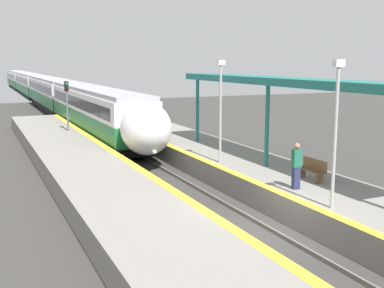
{
  "coord_description": "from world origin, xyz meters",
  "views": [
    {
      "loc": [
        -8.51,
        -13.81,
        5.96
      ],
      "look_at": [
        0.56,
        6.27,
        2.16
      ],
      "focal_mm": 45.0,
      "sensor_mm": 36.0,
      "label": 1
    }
  ],
  "objects_px": {
    "railway_signal": "(67,107)",
    "lamppost_mid": "(221,104)",
    "lamppost_near": "(336,124)",
    "train": "(40,88)",
    "platform_bench": "(312,169)",
    "person_waiting": "(296,165)"
  },
  "relations": [
    {
      "from": "railway_signal",
      "to": "lamppost_mid",
      "type": "xyz_separation_m",
      "value": [
        4.85,
        -14.15,
        1.13
      ]
    },
    {
      "from": "railway_signal",
      "to": "lamppost_near",
      "type": "height_order",
      "value": "lamppost_near"
    },
    {
      "from": "train",
      "to": "lamppost_near",
      "type": "bearing_deg",
      "value": -87.77
    },
    {
      "from": "platform_bench",
      "to": "lamppost_mid",
      "type": "xyz_separation_m",
      "value": [
        -1.86,
        4.75,
        2.4
      ]
    },
    {
      "from": "railway_signal",
      "to": "lamppost_mid",
      "type": "height_order",
      "value": "lamppost_mid"
    },
    {
      "from": "train",
      "to": "person_waiting",
      "type": "distance_m",
      "value": 55.99
    },
    {
      "from": "lamppost_near",
      "to": "lamppost_mid",
      "type": "bearing_deg",
      "value": 90.0
    },
    {
      "from": "train",
      "to": "platform_bench",
      "type": "xyz_separation_m",
      "value": [
        4.13,
        -55.02,
        -0.73
      ]
    },
    {
      "from": "railway_signal",
      "to": "platform_bench",
      "type": "bearing_deg",
      "value": -70.47
    },
    {
      "from": "lamppost_near",
      "to": "train",
      "type": "bearing_deg",
      "value": 92.23
    },
    {
      "from": "lamppost_near",
      "to": "railway_signal",
      "type": "bearing_deg",
      "value": 102.26
    },
    {
      "from": "train",
      "to": "railway_signal",
      "type": "bearing_deg",
      "value": -94.08
    },
    {
      "from": "person_waiting",
      "to": "railway_signal",
      "type": "xyz_separation_m",
      "value": [
        -5.21,
        19.8,
        0.78
      ]
    },
    {
      "from": "platform_bench",
      "to": "train",
      "type": "bearing_deg",
      "value": 94.29
    },
    {
      "from": "train",
      "to": "lamppost_mid",
      "type": "distance_m",
      "value": 50.35
    },
    {
      "from": "railway_signal",
      "to": "lamppost_near",
      "type": "relative_size",
      "value": 0.92
    },
    {
      "from": "person_waiting",
      "to": "lamppost_mid",
      "type": "bearing_deg",
      "value": 93.66
    },
    {
      "from": "person_waiting",
      "to": "lamppost_mid",
      "type": "relative_size",
      "value": 0.37
    },
    {
      "from": "lamppost_mid",
      "to": "lamppost_near",
      "type": "bearing_deg",
      "value": -90.0
    },
    {
      "from": "platform_bench",
      "to": "lamppost_near",
      "type": "height_order",
      "value": "lamppost_near"
    },
    {
      "from": "train",
      "to": "lamppost_mid",
      "type": "relative_size",
      "value": 19.13
    },
    {
      "from": "platform_bench",
      "to": "lamppost_mid",
      "type": "bearing_deg",
      "value": 111.33
    }
  ]
}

